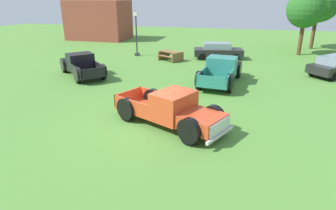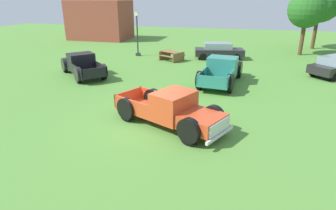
{
  "view_description": "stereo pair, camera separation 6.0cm",
  "coord_description": "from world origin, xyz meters",
  "px_view_note": "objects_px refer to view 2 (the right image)",
  "views": [
    {
      "loc": [
        3.59,
        -10.78,
        5.07
      ],
      "look_at": [
        0.84,
        -0.21,
        0.9
      ],
      "focal_mm": 30.35,
      "sensor_mm": 36.0,
      "label": 1
    },
    {
      "loc": [
        3.65,
        -10.77,
        5.07
      ],
      "look_at": [
        0.84,
        -0.21,
        0.9
      ],
      "focal_mm": 30.35,
      "sensor_mm": 36.0,
      "label": 2
    }
  ],
  "objects_px": {
    "oak_tree_east": "(307,9)",
    "pickup_truck_behind_left": "(81,65)",
    "pickup_truck_behind_right": "(222,70)",
    "picnic_table": "(172,55)",
    "oak_tree_west": "(321,0)",
    "pickup_truck_foreground": "(175,111)",
    "lamp_post_near": "(137,33)",
    "sedan_distant_b": "(219,50)"
  },
  "relations": [
    {
      "from": "pickup_truck_behind_right",
      "to": "oak_tree_west",
      "type": "bearing_deg",
      "value": 61.62
    },
    {
      "from": "pickup_truck_behind_left",
      "to": "pickup_truck_behind_right",
      "type": "bearing_deg",
      "value": 4.41
    },
    {
      "from": "lamp_post_near",
      "to": "picnic_table",
      "type": "relative_size",
      "value": 1.73
    },
    {
      "from": "pickup_truck_behind_left",
      "to": "sedan_distant_b",
      "type": "bearing_deg",
      "value": 42.56
    },
    {
      "from": "sedan_distant_b",
      "to": "oak_tree_east",
      "type": "xyz_separation_m",
      "value": [
        7.17,
        3.73,
        3.32
      ]
    },
    {
      "from": "oak_tree_east",
      "to": "oak_tree_west",
      "type": "xyz_separation_m",
      "value": [
        1.82,
        4.04,
        0.71
      ]
    },
    {
      "from": "oak_tree_east",
      "to": "oak_tree_west",
      "type": "height_order",
      "value": "oak_tree_west"
    },
    {
      "from": "picnic_table",
      "to": "oak_tree_east",
      "type": "distance_m",
      "value": 12.75
    },
    {
      "from": "pickup_truck_foreground",
      "to": "pickup_truck_behind_left",
      "type": "relative_size",
      "value": 1.1
    },
    {
      "from": "lamp_post_near",
      "to": "sedan_distant_b",
      "type": "bearing_deg",
      "value": 3.94
    },
    {
      "from": "lamp_post_near",
      "to": "pickup_truck_behind_right",
      "type": "bearing_deg",
      "value": -39.27
    },
    {
      "from": "pickup_truck_behind_left",
      "to": "picnic_table",
      "type": "height_order",
      "value": "pickup_truck_behind_left"
    },
    {
      "from": "sedan_distant_b",
      "to": "oak_tree_east",
      "type": "relative_size",
      "value": 0.77
    },
    {
      "from": "sedan_distant_b",
      "to": "oak_tree_west",
      "type": "bearing_deg",
      "value": 40.86
    },
    {
      "from": "oak_tree_west",
      "to": "pickup_truck_behind_right",
      "type": "bearing_deg",
      "value": -118.38
    },
    {
      "from": "lamp_post_near",
      "to": "oak_tree_west",
      "type": "distance_m",
      "value": 18.45
    },
    {
      "from": "pickup_truck_behind_left",
      "to": "oak_tree_west",
      "type": "bearing_deg",
      "value": 41.7
    },
    {
      "from": "pickup_truck_foreground",
      "to": "lamp_post_near",
      "type": "bearing_deg",
      "value": 116.08
    },
    {
      "from": "sedan_distant_b",
      "to": "pickup_truck_behind_left",
      "type": "bearing_deg",
      "value": -137.44
    },
    {
      "from": "oak_tree_east",
      "to": "pickup_truck_behind_left",
      "type": "bearing_deg",
      "value": -143.57
    },
    {
      "from": "sedan_distant_b",
      "to": "pickup_truck_behind_right",
      "type": "bearing_deg",
      "value": -82.83
    },
    {
      "from": "lamp_post_near",
      "to": "oak_tree_east",
      "type": "relative_size",
      "value": 0.69
    },
    {
      "from": "pickup_truck_behind_right",
      "to": "lamp_post_near",
      "type": "bearing_deg",
      "value": 140.73
    },
    {
      "from": "pickup_truck_behind_right",
      "to": "picnic_table",
      "type": "height_order",
      "value": "pickup_truck_behind_right"
    },
    {
      "from": "pickup_truck_behind_right",
      "to": "oak_tree_west",
      "type": "xyz_separation_m",
      "value": [
        8.09,
        14.97,
        3.99
      ]
    },
    {
      "from": "pickup_truck_behind_right",
      "to": "picnic_table",
      "type": "distance_m",
      "value": 7.17
    },
    {
      "from": "picnic_table",
      "to": "oak_tree_east",
      "type": "bearing_deg",
      "value": 26.7
    },
    {
      "from": "pickup_truck_behind_right",
      "to": "oak_tree_east",
      "type": "bearing_deg",
      "value": 60.18
    },
    {
      "from": "pickup_truck_behind_right",
      "to": "picnic_table",
      "type": "bearing_deg",
      "value": 130.8
    },
    {
      "from": "pickup_truck_foreground",
      "to": "oak_tree_west",
      "type": "bearing_deg",
      "value": 67.22
    },
    {
      "from": "pickup_truck_behind_left",
      "to": "oak_tree_east",
      "type": "bearing_deg",
      "value": 36.43
    },
    {
      "from": "picnic_table",
      "to": "pickup_truck_foreground",
      "type": "bearing_deg",
      "value": -75.18
    },
    {
      "from": "pickup_truck_behind_right",
      "to": "oak_tree_east",
      "type": "relative_size",
      "value": 0.95
    },
    {
      "from": "oak_tree_east",
      "to": "oak_tree_west",
      "type": "distance_m",
      "value": 4.49
    },
    {
      "from": "sedan_distant_b",
      "to": "picnic_table",
      "type": "distance_m",
      "value": 4.18
    },
    {
      "from": "pickup_truck_behind_right",
      "to": "oak_tree_east",
      "type": "height_order",
      "value": "oak_tree_east"
    },
    {
      "from": "pickup_truck_behind_right",
      "to": "sedan_distant_b",
      "type": "height_order",
      "value": "pickup_truck_behind_right"
    },
    {
      "from": "pickup_truck_behind_right",
      "to": "sedan_distant_b",
      "type": "bearing_deg",
      "value": 97.17
    },
    {
      "from": "pickup_truck_foreground",
      "to": "pickup_truck_behind_right",
      "type": "distance_m",
      "value": 7.49
    },
    {
      "from": "pickup_truck_behind_left",
      "to": "sedan_distant_b",
      "type": "height_order",
      "value": "pickup_truck_behind_left"
    },
    {
      "from": "pickup_truck_behind_right",
      "to": "lamp_post_near",
      "type": "distance_m",
      "value": 10.65
    },
    {
      "from": "lamp_post_near",
      "to": "picnic_table",
      "type": "bearing_deg",
      "value": -19.89
    }
  ]
}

